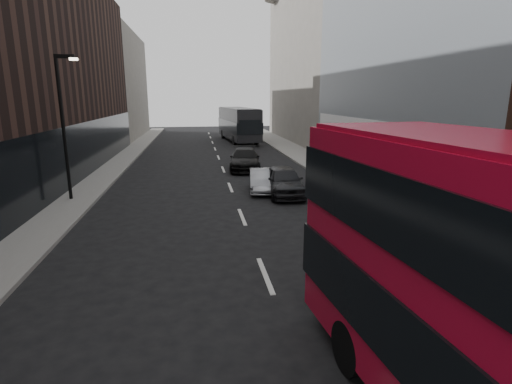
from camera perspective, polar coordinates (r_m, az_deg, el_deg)
name	(u,v)px	position (r m, az deg, el deg)	size (l,w,h in m)	color
sidewalk_right	(326,168)	(29.84, 9.97, 3.37)	(3.00, 80.00, 0.15)	slate
sidewalk_left	(107,174)	(28.97, -20.57, 2.40)	(2.00, 80.00, 0.15)	slate
building_modern_block	(418,16)	(27.75, 22.14, 22.28)	(5.03, 22.00, 20.00)	#93969C
building_victorian	(309,57)	(48.90, 7.63, 18.57)	(6.50, 24.00, 21.00)	slate
building_left_mid	(64,72)	(34.27, -25.76, 15.19)	(5.00, 24.00, 14.00)	black
building_left_far	(118,86)	(55.70, -19.07, 14.08)	(5.00, 20.00, 13.00)	slate
street_lamp	(64,118)	(21.81, -25.74, 9.47)	(1.06, 0.22, 7.00)	black
grey_bus	(238,124)	(47.93, -2.53, 9.74)	(4.02, 12.37, 3.93)	black
car_a	(284,181)	(21.63, 3.99, 1.62)	(1.83, 4.56, 1.55)	black
car_b	(262,180)	(22.46, 0.80, 1.68)	(1.31, 3.74, 1.23)	#92959A
car_c	(245,159)	(29.21, -1.60, 4.72)	(2.14, 5.27, 1.53)	black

